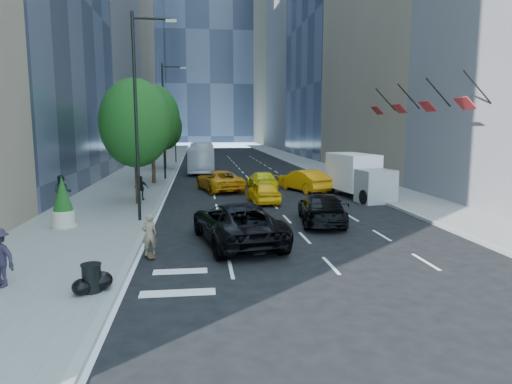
{
  "coord_description": "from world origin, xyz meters",
  "views": [
    {
      "loc": [
        -3.52,
        -18.92,
        4.86
      ],
      "look_at": [
        -0.75,
        3.08,
        1.6
      ],
      "focal_mm": 32.0,
      "sensor_mm": 36.0,
      "label": 1
    }
  ],
  "objects": [
    {
      "name": "ground",
      "position": [
        0.0,
        0.0,
        0.0
      ],
      "size": [
        160.0,
        160.0,
        0.0
      ],
      "primitive_type": "plane",
      "color": "black",
      "rests_on": "ground"
    },
    {
      "name": "taxi_d",
      "position": [
        1.28,
        15.5,
        0.67
      ],
      "size": [
        2.1,
        4.69,
        1.33
      ],
      "primitive_type": "imported",
      "rotation": [
        0.0,
        0.0,
        3.19
      ],
      "color": "#FEEA0D",
      "rests_on": "ground"
    },
    {
      "name": "facade_flags",
      "position": [
        10.64,
        10.0,
        6.18
      ],
      "size": [
        1.85,
        13.3,
        2.05
      ],
      "color": "black",
      "rests_on": "ground"
    },
    {
      "name": "lamp_far",
      "position": [
        -6.32,
        22.0,
        5.81
      ],
      "size": [
        2.13,
        0.22,
        10.0
      ],
      "color": "black",
      "rests_on": "sidewalk_left"
    },
    {
      "name": "sidewalk_left",
      "position": [
        -9.0,
        30.0,
        0.07
      ],
      "size": [
        6.0,
        120.0,
        0.15
      ],
      "primitive_type": "cube",
      "color": "slate",
      "rests_on": "ground"
    },
    {
      "name": "lamp_near",
      "position": [
        -6.32,
        4.0,
        5.81
      ],
      "size": [
        2.13,
        0.22,
        10.0
      ],
      "color": "black",
      "rests_on": "sidewalk_left"
    },
    {
      "name": "tree_near",
      "position": [
        -7.2,
        9.0,
        4.97
      ],
      "size": [
        4.2,
        4.2,
        7.46
      ],
      "color": "#312513",
      "rests_on": "sidewalk_left"
    },
    {
      "name": "tower_left_end",
      "position": [
        -22.0,
        92.0,
        30.0
      ],
      "size": [
        20.0,
        28.0,
        60.0
      ],
      "primitive_type": "cube",
      "color": "#2B3143",
      "rests_on": "ground"
    },
    {
      "name": "black_sedan_lincoln",
      "position": [
        -2.0,
        -0.57,
        0.86
      ],
      "size": [
        3.91,
        6.58,
        1.71
      ],
      "primitive_type": "imported",
      "rotation": [
        0.0,
        0.0,
        3.32
      ],
      "color": "black",
      "rests_on": "ground"
    },
    {
      "name": "trash_can",
      "position": [
        -6.6,
        -6.0,
        0.55
      ],
      "size": [
        0.53,
        0.53,
        0.79
      ],
      "primitive_type": "cylinder",
      "color": "black",
      "rests_on": "sidewalk_left"
    },
    {
      "name": "taxi_a",
      "position": [
        0.5,
        9.23,
        0.69
      ],
      "size": [
        1.89,
        4.17,
        1.39
      ],
      "primitive_type": "imported",
      "rotation": [
        0.0,
        0.0,
        3.2
      ],
      "color": "yellow",
      "rests_on": "ground"
    },
    {
      "name": "city_bus",
      "position": [
        -3.2,
        29.24,
        1.5
      ],
      "size": [
        2.78,
        10.82,
        3.0
      ],
      "primitive_type": "imported",
      "rotation": [
        0.0,
        0.0,
        -0.02
      ],
      "color": "white",
      "rests_on": "ground"
    },
    {
      "name": "pedestrian_b",
      "position": [
        -7.17,
        10.28,
        0.92
      ],
      "size": [
        0.95,
        0.5,
        1.55
      ],
      "primitive_type": "imported",
      "rotation": [
        0.0,
        0.0,
        3.01
      ],
      "color": "black",
      "rests_on": "sidewalk_left"
    },
    {
      "name": "sidewalk_right",
      "position": [
        10.0,
        30.0,
        0.07
      ],
      "size": [
        4.0,
        120.0,
        0.15
      ],
      "primitive_type": "cube",
      "color": "slate",
      "rests_on": "ground"
    },
    {
      "name": "black_sedan_mercedes",
      "position": [
        2.52,
        2.8,
        0.75
      ],
      "size": [
        2.86,
        5.44,
        1.5
      ],
      "primitive_type": "imported",
      "rotation": [
        0.0,
        0.0,
        2.99
      ],
      "color": "black",
      "rests_on": "ground"
    },
    {
      "name": "planter_shrub",
      "position": [
        -9.79,
        2.78,
        1.29
      ],
      "size": [
        0.99,
        0.99,
        2.39
      ],
      "color": "beige",
      "rests_on": "sidewalk_left"
    },
    {
      "name": "pedestrian_a",
      "position": [
        -11.1,
        7.38,
        1.13
      ],
      "size": [
        1.06,
        0.88,
        1.96
      ],
      "primitive_type": "imported",
      "rotation": [
        0.0,
        0.0,
        0.16
      ],
      "color": "black",
      "rests_on": "sidewalk_left"
    },
    {
      "name": "tree_mid",
      "position": [
        -7.2,
        19.0,
        5.32
      ],
      "size": [
        4.5,
        4.5,
        7.99
      ],
      "color": "#312513",
      "rests_on": "sidewalk_left"
    },
    {
      "name": "box_truck",
      "position": [
        7.16,
        10.57,
        1.48
      ],
      "size": [
        3.11,
        6.34,
        2.91
      ],
      "rotation": [
        0.0,
        0.0,
        0.16
      ],
      "color": "white",
      "rests_on": "ground"
    },
    {
      "name": "traffic_signal",
      "position": [
        -6.4,
        40.0,
        4.23
      ],
      "size": [
        2.48,
        0.53,
        5.2
      ],
      "color": "black",
      "rests_on": "sidewalk_left"
    },
    {
      "name": "skateboarder",
      "position": [
        -5.37,
        -2.27,
        0.78
      ],
      "size": [
        0.65,
        0.52,
        1.55
      ],
      "primitive_type": "imported",
      "rotation": [
        0.0,
        0.0,
        3.45
      ],
      "color": "#7C664D",
      "rests_on": "ground"
    },
    {
      "name": "tree_far",
      "position": [
        -7.2,
        32.0,
        4.62
      ],
      "size": [
        3.9,
        3.9,
        6.92
      ],
      "color": "#312513",
      "rests_on": "sidewalk_left"
    },
    {
      "name": "taxi_c",
      "position": [
        -2.0,
        14.9,
        0.77
      ],
      "size": [
        3.77,
        5.98,
        1.54
      ],
      "primitive_type": "imported",
      "rotation": [
        0.0,
        0.0,
        3.38
      ],
      "color": "orange",
      "rests_on": "ground"
    },
    {
      "name": "tower_right_far",
      "position": [
        22.0,
        98.0,
        25.0
      ],
      "size": [
        20.0,
        24.0,
        50.0
      ],
      "primitive_type": "cube",
      "color": "#816E59",
      "rests_on": "ground"
    },
    {
      "name": "garbage_bags",
      "position": [
        -6.55,
        -5.96,
        0.4
      ],
      "size": [
        1.05,
        1.01,
        0.52
      ],
      "color": "black",
      "rests_on": "sidewalk_left"
    },
    {
      "name": "taxi_b",
      "position": [
        4.2,
        14.0,
        0.79
      ],
      "size": [
        3.31,
        5.09,
        1.58
      ],
      "primitive_type": "imported",
      "rotation": [
        0.0,
        0.0,
        3.51
      ],
      "color": "orange",
      "rests_on": "ground"
    }
  ]
}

